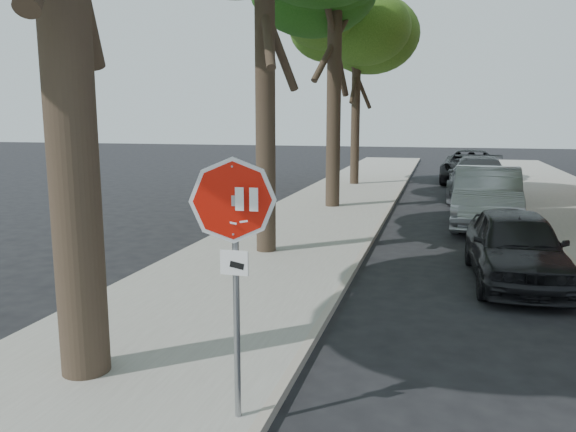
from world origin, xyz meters
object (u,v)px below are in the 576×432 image
(stop_sign, at_px, (234,239))
(tree_far, at_px, (357,25))
(car_a, at_px, (516,246))
(car_c, at_px, (479,178))
(car_d, at_px, (471,167))
(car_b, at_px, (487,197))

(stop_sign, xyz_separation_m, tree_far, (-2.02, 21.14, 5.26))
(tree_far, bearing_deg, car_a, -70.31)
(car_c, bearing_deg, tree_far, 150.83)
(stop_sign, relative_size, car_c, 0.46)
(tree_far, relative_size, car_d, 1.63)
(car_a, bearing_deg, car_c, 87.54)
(tree_far, height_order, car_c, tree_far)
(car_d, bearing_deg, car_c, -85.82)
(car_d, bearing_deg, tree_far, -148.72)
(tree_far, bearing_deg, car_d, 27.38)
(car_b, bearing_deg, car_c, 92.43)
(tree_far, relative_size, car_c, 1.65)
(tree_far, distance_m, car_a, 17.09)
(car_d, bearing_deg, stop_sign, -93.90)
(car_a, xyz_separation_m, car_c, (0.00, 11.63, 0.13))
(stop_sign, relative_size, car_a, 0.64)
(car_a, height_order, car_c, car_c)
(car_c, bearing_deg, car_b, -88.88)
(car_c, bearing_deg, car_a, -87.81)
(stop_sign, distance_m, car_d, 24.13)
(car_b, distance_m, car_c, 5.71)
(car_a, xyz_separation_m, car_b, (-0.11, 5.92, 0.16))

